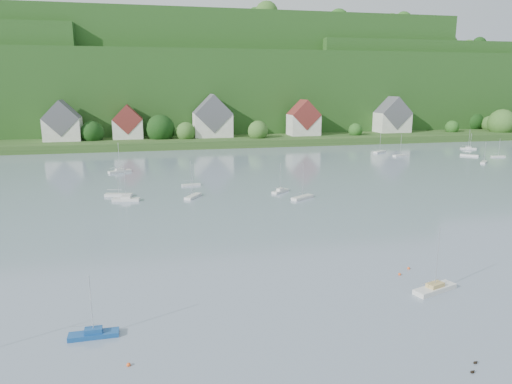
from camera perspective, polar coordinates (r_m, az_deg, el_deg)
far_shore_strip at (r=216.30m, az=-6.96°, el=6.54°), size 600.00×60.00×3.00m
forested_ridge at (r=283.39m, az=-8.46°, el=12.29°), size 620.00×181.22×69.89m
village_building_0 at (r=204.28m, az=-22.29°, el=7.58°), size 14.00×10.40×16.00m
village_building_1 at (r=203.76m, az=-15.19°, el=7.86°), size 12.00×9.36×14.00m
village_building_2 at (r=204.22m, az=-5.26°, el=8.68°), size 16.00×11.44×18.00m
village_building_3 at (r=211.32m, az=5.75°, el=8.58°), size 13.00×10.40×15.50m
village_building_4 at (r=233.00m, az=16.12°, el=8.57°), size 15.00×10.40×16.50m
near_sailboat_1 at (r=52.02m, az=-18.98°, el=-15.81°), size 4.90×1.43×6.59m
near_sailboat_2 at (r=62.93m, az=20.75°, el=-10.76°), size 6.28×3.50×8.18m
mooring_buoy_0 at (r=46.76m, az=-15.10°, el=-19.58°), size 0.39×0.39×0.39m
mooring_buoy_2 at (r=66.63m, az=16.92°, el=-9.55°), size 0.38×0.38×0.38m
mooring_buoy_3 at (r=69.04m, az=17.91°, el=-8.83°), size 0.38×0.38×0.38m
duck_pair at (r=49.02m, az=24.79°, el=-18.62°), size 1.62×1.46×0.29m
far_sailboat_cluster at (r=136.82m, az=-1.75°, el=2.54°), size 197.46×68.68×8.71m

